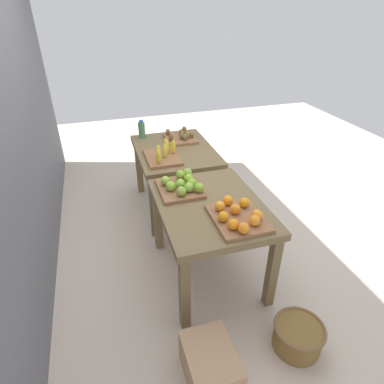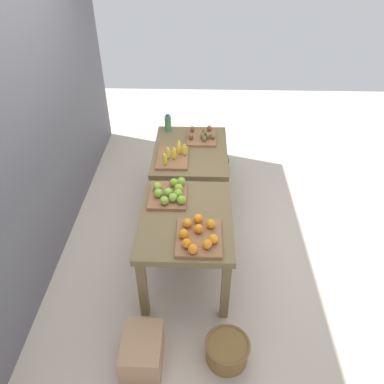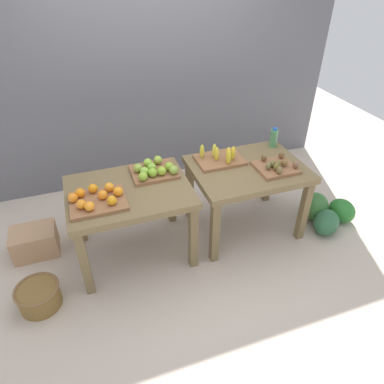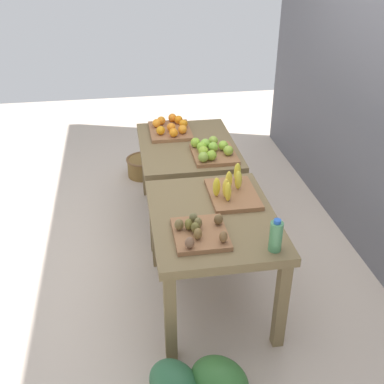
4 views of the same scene
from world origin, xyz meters
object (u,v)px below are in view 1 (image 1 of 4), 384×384
object	(u,v)px
banana_crate	(163,155)
kiwi_bin	(181,137)
display_table_right	(175,158)
apple_bin	(182,185)
display_table_left	(210,214)
cardboard_produce_box	(210,365)
water_bottle	(142,130)
orange_bin	(238,216)
wicker_basket	(298,336)
watermelon_pile	(176,163)

from	to	relation	value
banana_crate	kiwi_bin	size ratio (longest dim) A/B	1.22
display_table_right	apple_bin	distance (m)	0.88
display_table_left	cardboard_produce_box	xyz separation A→B (m)	(-0.89, 0.30, -0.49)
water_bottle	orange_bin	bearing A→B (deg)	-167.92
water_bottle	wicker_basket	bearing A→B (deg)	-165.33
apple_bin	wicker_basket	bearing A→B (deg)	-155.62
orange_bin	water_bottle	bearing A→B (deg)	12.08
water_bottle	watermelon_pile	world-z (taller)	water_bottle
display_table_right	water_bottle	size ratio (longest dim) A/B	5.05
wicker_basket	apple_bin	bearing A→B (deg)	24.38
display_table_right	orange_bin	size ratio (longest dim) A/B	2.30
watermelon_pile	wicker_basket	bearing A→B (deg)	-177.46
banana_crate	water_bottle	world-z (taller)	water_bottle
wicker_basket	banana_crate	bearing A→B (deg)	16.47
kiwi_bin	watermelon_pile	xyz separation A→B (m)	(0.63, -0.10, -0.63)
water_bottle	cardboard_produce_box	xyz separation A→B (m)	(-2.42, 0.02, -0.69)
wicker_basket	cardboard_produce_box	distance (m)	0.65
display_table_right	water_bottle	distance (m)	0.54
orange_bin	watermelon_pile	distance (m)	2.33
display_table_left	wicker_basket	world-z (taller)	display_table_left
display_table_left	wicker_basket	bearing A→B (deg)	-157.73
display_table_left	water_bottle	world-z (taller)	water_bottle
watermelon_pile	cardboard_produce_box	world-z (taller)	watermelon_pile
watermelon_pile	water_bottle	bearing A→B (deg)	130.91
cardboard_produce_box	apple_bin	bearing A→B (deg)	-7.09
banana_crate	water_bottle	size ratio (longest dim) A/B	2.14
apple_bin	kiwi_bin	size ratio (longest dim) A/B	1.12
display_table_left	orange_bin	distance (m)	0.32
display_table_left	water_bottle	size ratio (longest dim) A/B	5.05
kiwi_bin	water_bottle	distance (m)	0.45
water_bottle	wicker_basket	size ratio (longest dim) A/B	0.59
orange_bin	cardboard_produce_box	xyz separation A→B (m)	(-0.62, 0.41, -0.63)
apple_bin	banana_crate	size ratio (longest dim) A/B	0.92
water_bottle	cardboard_produce_box	distance (m)	2.52
orange_bin	cardboard_produce_box	world-z (taller)	orange_bin
apple_bin	cardboard_produce_box	size ratio (longest dim) A/B	1.01
display_table_left	display_table_right	xyz separation A→B (m)	(1.12, 0.00, 0.00)
display_table_right	watermelon_pile	xyz separation A→B (m)	(0.85, -0.22, -0.49)
display_table_right	cardboard_produce_box	xyz separation A→B (m)	(-2.01, 0.30, -0.49)
display_table_left	orange_bin	bearing A→B (deg)	-157.67
banana_crate	wicker_basket	distance (m)	1.95
orange_bin	apple_bin	size ratio (longest dim) A/B	1.12
orange_bin	water_bottle	world-z (taller)	water_bottle
cardboard_produce_box	banana_crate	bearing A→B (deg)	-4.13
display_table_right	apple_bin	xyz separation A→B (m)	(-0.86, 0.16, 0.15)
display_table_left	apple_bin	xyz separation A→B (m)	(0.26, 0.16, 0.15)
banana_crate	watermelon_pile	world-z (taller)	banana_crate
cardboard_produce_box	display_table_left	bearing A→B (deg)	-18.65
display_table_right	kiwi_bin	size ratio (longest dim) A/B	2.89
orange_bin	wicker_basket	xyz separation A→B (m)	(-0.59, -0.24, -0.65)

